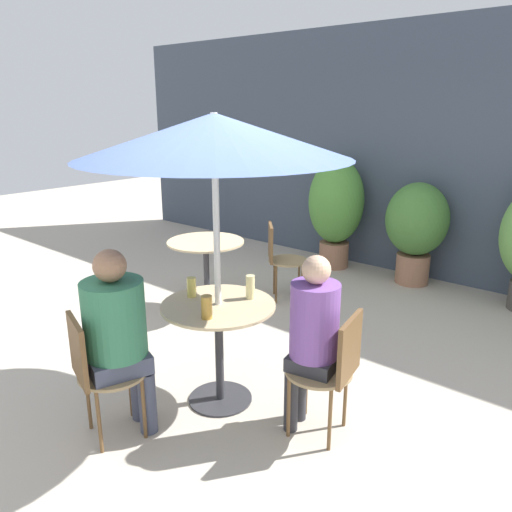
# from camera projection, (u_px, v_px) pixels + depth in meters

# --- Properties ---
(ground_plane) EXTENTS (20.00, 20.00, 0.00)m
(ground_plane) POSITION_uv_depth(u_px,v_px,m) (222.00, 404.00, 3.56)
(ground_plane) COLOR #B2A899
(storefront_wall) EXTENTS (10.00, 0.06, 3.00)m
(storefront_wall) POSITION_uv_depth(u_px,v_px,m) (437.00, 154.00, 5.79)
(storefront_wall) COLOR #3D4756
(storefront_wall) RESTS_ON ground_plane
(cafe_table_near) EXTENTS (0.79, 0.79, 0.74)m
(cafe_table_near) POSITION_uv_depth(u_px,v_px,m) (219.00, 329.00, 3.45)
(cafe_table_near) COLOR #2D2D33
(cafe_table_near) RESTS_ON ground_plane
(cafe_table_far) EXTENTS (0.77, 0.77, 0.74)m
(cafe_table_far) POSITION_uv_depth(u_px,v_px,m) (206.00, 259.00, 5.04)
(cafe_table_far) COLOR #2D2D33
(cafe_table_far) RESTS_ON ground_plane
(bistro_chair_0) EXTENTS (0.45, 0.47, 0.84)m
(bistro_chair_0) POSITION_uv_depth(u_px,v_px,m) (97.00, 366.00, 3.05)
(bistro_chair_0) COLOR #997F56
(bistro_chair_0) RESTS_ON ground_plane
(bistro_chair_1) EXTENTS (0.45, 0.43, 0.84)m
(bistro_chair_1) POSITION_uv_depth(u_px,v_px,m) (333.00, 364.00, 3.08)
(bistro_chair_1) COLOR #997F56
(bistro_chair_1) RESTS_ON ground_plane
(bistro_chair_3) EXTENTS (0.49, 0.49, 0.84)m
(bistro_chair_3) POSITION_uv_depth(u_px,v_px,m) (280.00, 254.00, 5.36)
(bistro_chair_3) COLOR #997F56
(bistro_chair_3) RESTS_ON ground_plane
(seated_person_0) EXTENTS (0.42, 0.45, 1.24)m
(seated_person_0) POSITION_uv_depth(u_px,v_px,m) (118.00, 329.00, 3.06)
(seated_person_0) COLOR #42475B
(seated_person_0) RESTS_ON ground_plane
(seated_person_1) EXTENTS (0.34, 0.31, 1.19)m
(seated_person_1) POSITION_uv_depth(u_px,v_px,m) (312.00, 330.00, 3.09)
(seated_person_1) COLOR #2D2D33
(seated_person_1) RESTS_ON ground_plane
(beer_glass_0) EXTENTS (0.07, 0.07, 0.14)m
(beer_glass_0) POSITION_uv_depth(u_px,v_px,m) (192.00, 287.00, 3.51)
(beer_glass_0) COLOR #DBC65B
(beer_glass_0) RESTS_ON cafe_table_near
(beer_glass_1) EXTENTS (0.07, 0.07, 0.15)m
(beer_glass_1) POSITION_uv_depth(u_px,v_px,m) (207.00, 307.00, 3.15)
(beer_glass_1) COLOR #B28433
(beer_glass_1) RESTS_ON cafe_table_near
(beer_glass_2) EXTENTS (0.06, 0.06, 0.17)m
(beer_glass_2) POSITION_uv_depth(u_px,v_px,m) (250.00, 287.00, 3.48)
(beer_glass_2) COLOR beige
(beer_glass_2) RESTS_ON cafe_table_near
(potted_plant_0) EXTENTS (0.70, 0.70, 1.41)m
(potted_plant_0) POSITION_uv_depth(u_px,v_px,m) (336.00, 206.00, 6.37)
(potted_plant_0) COLOR #93664C
(potted_plant_0) RESTS_ON ground_plane
(potted_plant_1) EXTENTS (0.72, 0.72, 1.20)m
(potted_plant_1) POSITION_uv_depth(u_px,v_px,m) (417.00, 225.00, 5.79)
(potted_plant_1) COLOR #93664C
(potted_plant_1) RESTS_ON ground_plane
(umbrella) EXTENTS (1.74, 1.74, 2.00)m
(umbrella) POSITION_uv_depth(u_px,v_px,m) (214.00, 137.00, 3.08)
(umbrella) COLOR silver
(umbrella) RESTS_ON ground_plane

